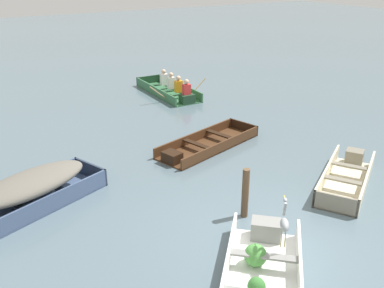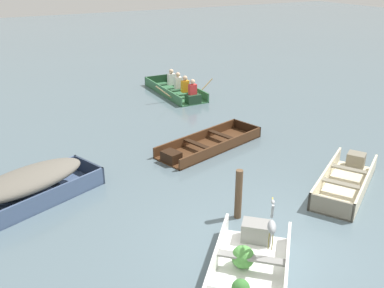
{
  "view_description": "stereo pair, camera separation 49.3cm",
  "coord_description": "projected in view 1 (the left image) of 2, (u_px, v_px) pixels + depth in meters",
  "views": [
    {
      "loc": [
        -4.78,
        -4.81,
        4.78
      ],
      "look_at": [
        0.65,
        4.09,
        0.35
      ],
      "focal_mm": 40.0,
      "sensor_mm": 36.0,
      "label": 1
    },
    {
      "loc": [
        -4.36,
        -5.06,
        4.78
      ],
      "look_at": [
        0.65,
        4.09,
        0.35
      ],
      "focal_mm": 40.0,
      "sensor_mm": 36.0,
      "label": 2
    }
  ],
  "objects": [
    {
      "name": "dinghy_white_foreground",
      "position": [
        261.0,
        278.0,
        6.8
      ],
      "size": [
        2.98,
        3.08,
        0.43
      ],
      "color": "white",
      "rests_on": "ground"
    },
    {
      "name": "skiff_cream_far_moored",
      "position": [
        347.0,
        177.0,
        10.03
      ],
      "size": [
        2.85,
        2.22,
        0.41
      ],
      "color": "beige",
      "rests_on": "ground"
    },
    {
      "name": "skiff_dark_varnish_near_moored",
      "position": [
        206.0,
        145.0,
        11.91
      ],
      "size": [
        3.42,
        1.88,
        0.31
      ],
      "color": "#4C2D19",
      "rests_on": "ground"
    },
    {
      "name": "skiff_slate_blue_mid_moored",
      "position": [
        29.0,
        189.0,
        8.91
      ],
      "size": [
        3.36,
        2.17,
        0.74
      ],
      "color": "#475B7F",
      "rests_on": "ground"
    },
    {
      "name": "heron_on_dinghy",
      "position": [
        285.0,
        223.0,
        6.92
      ],
      "size": [
        0.33,
        0.41,
        0.84
      ],
      "color": "olive",
      "rests_on": "dinghy_white_foreground"
    },
    {
      "name": "mooring_post",
      "position": [
        245.0,
        193.0,
        8.55
      ],
      "size": [
        0.14,
        0.14,
        1.06
      ],
      "primitive_type": "cylinder",
      "color": "brown",
      "rests_on": "ground"
    },
    {
      "name": "rowboat_green_with_crew",
      "position": [
        171.0,
        90.0,
        16.63
      ],
      "size": [
        2.4,
        3.46,
        0.92
      ],
      "color": "#387047",
      "rests_on": "ground"
    },
    {
      "name": "ground_plane",
      "position": [
        277.0,
        242.0,
        7.94
      ],
      "size": [
        80.0,
        80.0,
        0.0
      ],
      "primitive_type": "plane",
      "color": "slate"
    }
  ]
}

